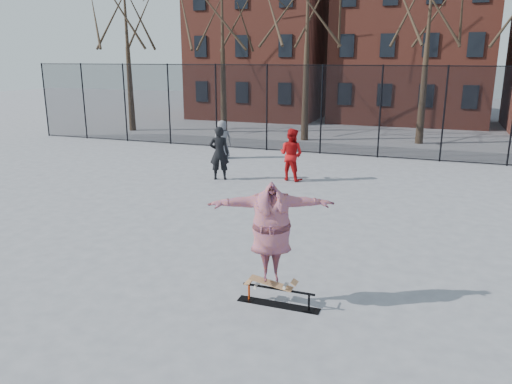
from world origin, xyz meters
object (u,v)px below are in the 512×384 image
(skater, at_px, (271,234))
(bystander_red, at_px, (291,155))
(bystander_grey, at_px, (222,139))
(bystander_black, at_px, (219,153))
(skate_rail, at_px, (278,298))
(skateboard, at_px, (271,284))

(skater, xyz_separation_m, bystander_red, (-2.30, 9.16, -0.39))
(bystander_red, bearing_deg, bystander_grey, -21.93)
(bystander_black, bearing_deg, bystander_grey, -87.62)
(skater, xyz_separation_m, bystander_black, (-4.76, 8.37, -0.37))
(skate_rail, bearing_deg, bystander_black, 120.33)
(skate_rail, height_order, bystander_black, bystander_black)
(skater, relative_size, bystander_black, 1.14)
(bystander_grey, bearing_deg, skate_rail, 80.13)
(bystander_grey, xyz_separation_m, bystander_black, (1.49, -3.64, 0.13))
(bystander_grey, height_order, bystander_black, bystander_black)
(skate_rail, bearing_deg, skateboard, 180.00)
(skater, height_order, bystander_black, skater)
(skate_rail, xyz_separation_m, bystander_grey, (-6.39, 12.02, 0.70))
(skateboard, distance_m, bystander_black, 9.65)
(bystander_red, bearing_deg, skater, 118.00)
(skateboard, xyz_separation_m, bystander_red, (-2.30, 9.16, 0.55))
(skate_rail, xyz_separation_m, skater, (-0.14, 0.00, 1.20))
(skater, distance_m, bystander_grey, 13.55)
(skateboard, relative_size, bystander_red, 0.46)
(skate_rail, distance_m, bystander_red, 9.51)
(skate_rail, relative_size, bystander_red, 0.81)
(skateboard, xyz_separation_m, bystander_black, (-4.76, 8.37, 0.58))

